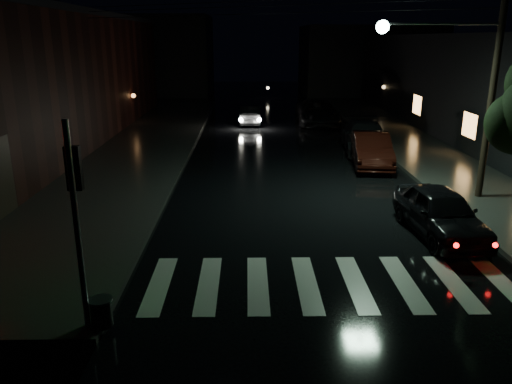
{
  "coord_description": "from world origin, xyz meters",
  "views": [
    {
      "loc": [
        0.97,
        -10.45,
        5.74
      ],
      "look_at": [
        1.2,
        2.94,
        1.6
      ],
      "focal_mm": 35.0,
      "sensor_mm": 36.0,
      "label": 1
    }
  ],
  "objects_px": {
    "parked_car_c": "(365,137)",
    "parked_car_d": "(318,113)",
    "parked_car_b": "(371,150)",
    "oncoming_car": "(250,115)",
    "parked_car_a": "(441,212)"
  },
  "relations": [
    {
      "from": "parked_car_d",
      "to": "parked_car_c",
      "type": "bearing_deg",
      "value": -79.76
    },
    {
      "from": "parked_car_a",
      "to": "oncoming_car",
      "type": "height_order",
      "value": "parked_car_a"
    },
    {
      "from": "parked_car_b",
      "to": "parked_car_c",
      "type": "bearing_deg",
      "value": 88.77
    },
    {
      "from": "parked_car_a",
      "to": "parked_car_b",
      "type": "relative_size",
      "value": 0.92
    },
    {
      "from": "parked_car_c",
      "to": "parked_car_d",
      "type": "distance_m",
      "value": 8.74
    },
    {
      "from": "parked_car_a",
      "to": "oncoming_car",
      "type": "relative_size",
      "value": 1.09
    },
    {
      "from": "parked_car_a",
      "to": "parked_car_b",
      "type": "bearing_deg",
      "value": 86.13
    },
    {
      "from": "parked_car_a",
      "to": "parked_car_c",
      "type": "distance_m",
      "value": 11.72
    },
    {
      "from": "parked_car_a",
      "to": "parked_car_b",
      "type": "distance_m",
      "value": 8.65
    },
    {
      "from": "parked_car_b",
      "to": "parked_car_d",
      "type": "bearing_deg",
      "value": 101.16
    },
    {
      "from": "parked_car_c",
      "to": "oncoming_car",
      "type": "relative_size",
      "value": 1.38
    },
    {
      "from": "parked_car_b",
      "to": "parked_car_c",
      "type": "relative_size",
      "value": 0.86
    },
    {
      "from": "parked_car_c",
      "to": "parked_car_d",
      "type": "relative_size",
      "value": 0.92
    },
    {
      "from": "parked_car_d",
      "to": "parked_car_b",
      "type": "bearing_deg",
      "value": -84.12
    },
    {
      "from": "parked_car_b",
      "to": "parked_car_c",
      "type": "distance_m",
      "value": 3.09
    }
  ]
}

